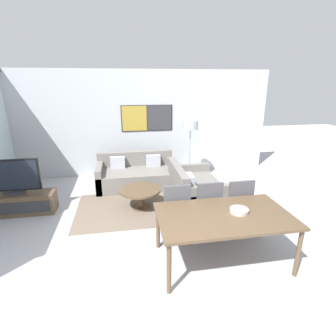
{
  "coord_description": "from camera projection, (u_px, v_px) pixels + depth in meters",
  "views": [
    {
      "loc": [
        -0.41,
        -2.14,
        2.49
      ],
      "look_at": [
        0.4,
        2.44,
        0.95
      ],
      "focal_mm": 28.0,
      "sensor_mm": 36.0,
      "label": 1
    }
  ],
  "objects": [
    {
      "name": "area_rug",
      "position": [
        141.0,
        207.0,
        5.43
      ],
      "size": [
        2.6,
        1.69,
        0.01
      ],
      "color": "#706051",
      "rests_on": "ground_plane"
    },
    {
      "name": "sofa_main",
      "position": [
        136.0,
        175.0,
        6.55
      ],
      "size": [
        1.9,
        1.0,
        0.79
      ],
      "color": "slate",
      "rests_on": "ground_plane"
    },
    {
      "name": "floor_lamp",
      "position": [
        190.0,
        129.0,
        6.49
      ],
      "size": [
        0.38,
        0.38,
        1.59
      ],
      "color": "#2D2D33",
      "rests_on": "ground_plane"
    },
    {
      "name": "dining_chair_right",
      "position": [
        237.0,
        203.0,
        4.44
      ],
      "size": [
        0.46,
        0.46,
        0.97
      ],
      "color": "#4C4C51",
      "rests_on": "ground_plane"
    },
    {
      "name": "wall_back",
      "position": [
        137.0,
        124.0,
        7.09
      ],
      "size": [
        7.4,
        0.09,
        2.8
      ],
      "color": "silver",
      "rests_on": "ground_plane"
    },
    {
      "name": "coffee_table",
      "position": [
        140.0,
        194.0,
        5.34
      ],
      "size": [
        0.83,
        0.83,
        0.41
      ],
      "color": "brown",
      "rests_on": "ground_plane"
    },
    {
      "name": "dining_table",
      "position": [
        224.0,
        218.0,
        3.63
      ],
      "size": [
        1.84,
        1.08,
        0.75
      ],
      "color": "brown",
      "rests_on": "ground_plane"
    },
    {
      "name": "tv_console",
      "position": [
        17.0,
        204.0,
        5.14
      ],
      "size": [
        1.44,
        0.44,
        0.42
      ],
      "color": "brown",
      "rests_on": "ground_plane"
    },
    {
      "name": "dining_chair_centre",
      "position": [
        207.0,
        206.0,
        4.36
      ],
      "size": [
        0.46,
        0.46,
        0.97
      ],
      "color": "#4C4C51",
      "rests_on": "ground_plane"
    },
    {
      "name": "ground_plane",
      "position": [
        171.0,
        322.0,
        2.86
      ],
      "size": [
        24.0,
        24.0,
        0.0
      ],
      "primitive_type": "plane",
      "color": "#B2B2B7"
    },
    {
      "name": "fruit_bowl",
      "position": [
        239.0,
        210.0,
        3.65
      ],
      "size": [
        0.26,
        0.26,
        0.06
      ],
      "color": "#B7B2A8",
      "rests_on": "dining_table"
    },
    {
      "name": "dining_chair_left",
      "position": [
        176.0,
        209.0,
        4.26
      ],
      "size": [
        0.46,
        0.46,
        0.97
      ],
      "color": "#4C4C51",
      "rests_on": "ground_plane"
    },
    {
      "name": "television",
      "position": [
        12.0,
        177.0,
        4.97
      ],
      "size": [
        1.02,
        0.2,
        0.7
      ],
      "color": "#2D2D33",
      "rests_on": "tv_console"
    },
    {
      "name": "sofa_side",
      "position": [
        193.0,
        189.0,
        5.72
      ],
      "size": [
        1.0,
        1.52,
        0.79
      ],
      "rotation": [
        0.0,
        0.0,
        1.57
      ],
      "color": "slate",
      "rests_on": "ground_plane"
    }
  ]
}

